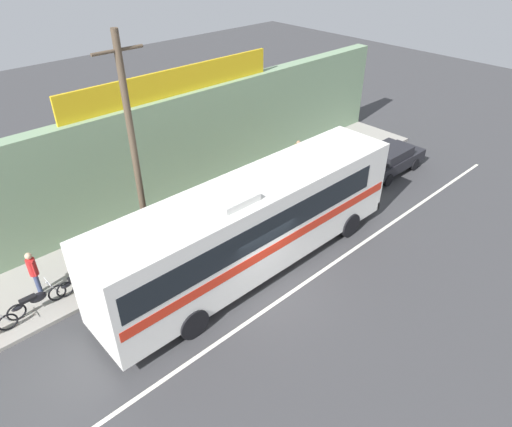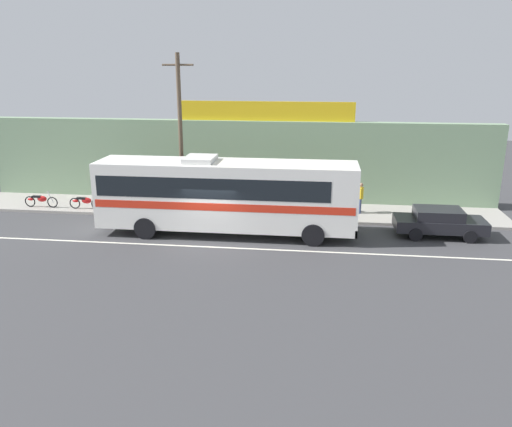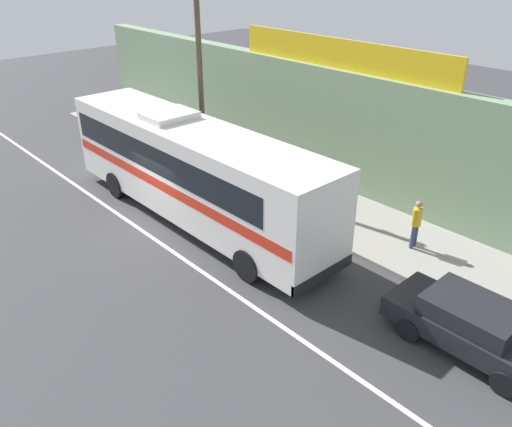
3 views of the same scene
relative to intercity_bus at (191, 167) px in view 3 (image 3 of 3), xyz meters
The scene contains 15 objects.
ground_plane 2.41m from the intercity_bus, 112.97° to the right, with size 70.00×70.00×0.00m, color #3A3A3D.
sidewalk_slab 4.55m from the intercity_bus, 96.80° to the left, with size 30.00×3.60×0.14m, color gray.
storefront_facade 6.24m from the intercity_bus, 94.46° to the left, with size 30.00×0.70×4.80m, color gray.
storefront_billboard 7.14m from the intercity_bus, 78.11° to the left, with size 10.10×0.12×1.10m, color gold.
road_center_stripe 2.87m from the intercity_bus, 104.00° to the right, with size 30.00×0.14×0.01m, color silver.
intercity_bus is the anchor object (origin of this frame).
parked_car 10.35m from the intercity_bus, ahead, with size 4.21×1.84×1.37m.
utility_pole 4.49m from the intercity_bus, 136.48° to the left, with size 1.60×0.22×8.37m.
motorcycle_orange 7.64m from the intercity_bus, 155.48° to the left, with size 1.95×0.56×0.94m.
motorcycle_purple 11.60m from the intercity_bus, 165.38° to the left, with size 1.97×0.56×0.94m.
motorcycle_black 6.24m from the intercity_bus, 149.40° to the left, with size 1.96×0.56×0.94m.
motorcycle_red 9.07m from the intercity_bus, 161.33° to the left, with size 1.90×0.56×0.94m.
pedestrian_near_shop 7.86m from the intercity_bus, 30.48° to the left, with size 0.30×0.48×1.68m.
pedestrian_far_right 7.56m from the intercity_bus, 149.17° to the left, with size 0.30×0.48×1.75m.
pedestrian_far_left 4.41m from the intercity_bus, 52.77° to the left, with size 0.30×0.48×1.64m.
Camera 3 is at (14.33, -8.50, 8.99)m, focal length 35.86 mm.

